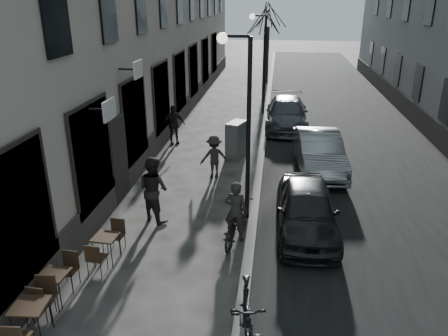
% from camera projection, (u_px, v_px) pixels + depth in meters
% --- Properties ---
extents(road, '(7.30, 60.00, 0.00)m').
position_uv_depth(road, '(340.00, 126.00, 21.34)').
color(road, black).
rests_on(road, ground).
extents(kerb, '(0.25, 60.00, 0.12)m').
position_uv_depth(kerb, '(265.00, 122.00, 21.73)').
color(kerb, gray).
rests_on(kerb, ground).
extents(streetlamp_near, '(0.90, 0.28, 5.09)m').
position_uv_depth(streetlamp_near, '(242.00, 109.00, 11.40)').
color(streetlamp_near, black).
rests_on(streetlamp_near, ground).
extents(streetlamp_far, '(0.90, 0.28, 5.09)m').
position_uv_depth(streetlamp_far, '(262.00, 53.00, 22.48)').
color(streetlamp_far, black).
rests_on(streetlamp_far, ground).
extents(tree_near, '(2.40, 2.40, 5.70)m').
position_uv_depth(tree_near, '(266.00, 20.00, 24.68)').
color(tree_near, black).
rests_on(tree_near, ground).
extents(tree_far, '(2.40, 2.40, 5.70)m').
position_uv_depth(tree_far, '(269.00, 15.00, 30.22)').
color(tree_far, black).
rests_on(tree_far, ground).
extents(bistro_set_a, '(0.64, 1.49, 0.87)m').
position_uv_depth(bistro_set_a, '(32.00, 318.00, 7.98)').
color(bistro_set_a, black).
rests_on(bistro_set_a, ground).
extents(bistro_set_b, '(0.59, 1.37, 0.80)m').
position_uv_depth(bistro_set_b, '(55.00, 284.00, 8.96)').
color(bistro_set_b, black).
rests_on(bistro_set_b, ground).
extents(bistro_set_c, '(0.60, 1.38, 0.80)m').
position_uv_depth(bistro_set_c, '(107.00, 246.00, 10.32)').
color(bistro_set_c, black).
rests_on(bistro_set_c, ground).
extents(utility_cabinet, '(0.79, 1.05, 1.41)m').
position_uv_depth(utility_cabinet, '(236.00, 139.00, 17.02)').
color(utility_cabinet, slate).
rests_on(utility_cabinet, ground).
extents(bicycle, '(0.97, 1.99, 1.00)m').
position_uv_depth(bicycle, '(236.00, 222.00, 11.22)').
color(bicycle, black).
rests_on(bicycle, ground).
extents(cyclist_rider, '(0.65, 0.49, 1.63)m').
position_uv_depth(cyclist_rider, '(236.00, 211.00, 11.10)').
color(cyclist_rider, '#292724').
rests_on(cyclist_rider, ground).
extents(pedestrian_near, '(1.15, 1.08, 1.89)m').
position_uv_depth(pedestrian_near, '(154.00, 189.00, 12.07)').
color(pedestrian_near, black).
rests_on(pedestrian_near, ground).
extents(pedestrian_mid, '(1.09, 0.83, 1.49)m').
position_uv_depth(pedestrian_mid, '(214.00, 156.00, 15.09)').
color(pedestrian_mid, '#2A2825').
rests_on(pedestrian_mid, ground).
extents(pedestrian_far, '(1.06, 0.79, 1.68)m').
position_uv_depth(pedestrian_far, '(173.00, 125.00, 18.51)').
color(pedestrian_far, black).
rests_on(pedestrian_far, ground).
extents(car_near, '(1.65, 3.94, 1.33)m').
position_uv_depth(car_near, '(307.00, 209.00, 11.54)').
color(car_near, black).
rests_on(car_near, ground).
extents(car_mid, '(1.79, 4.34, 1.40)m').
position_uv_depth(car_mid, '(319.00, 152.00, 15.68)').
color(car_mid, '#92949A').
rests_on(car_mid, ground).
extents(car_far, '(1.96, 4.78, 1.38)m').
position_uv_depth(car_far, '(287.00, 113.00, 20.82)').
color(car_far, '#3C4048').
rests_on(car_far, ground).
extents(moped, '(0.81, 2.12, 1.24)m').
position_uv_depth(moped, '(246.00, 319.00, 7.70)').
color(moped, black).
rests_on(moped, ground).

